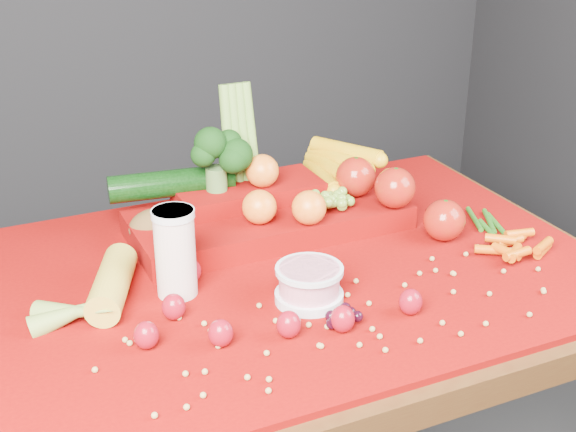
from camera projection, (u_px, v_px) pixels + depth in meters
name	position (u px, v px, depth m)	size (l,w,h in m)	color
table	(293.00, 318.00, 1.44)	(1.10, 0.80, 0.75)	#351A0C
red_cloth	(293.00, 269.00, 1.40)	(1.05, 0.75, 0.01)	#730603
milk_glass	(175.00, 250.00, 1.28)	(0.07, 0.07, 0.15)	beige
yogurt_bowl	(309.00, 283.00, 1.28)	(0.11, 0.11, 0.06)	silver
strawberry_scatter	(253.00, 310.00, 1.22)	(0.44, 0.28, 0.05)	maroon
dark_grape_cluster	(341.00, 316.00, 1.22)	(0.06, 0.05, 0.03)	black
soybean_scatter	(348.00, 319.00, 1.23)	(0.84, 0.24, 0.01)	#AD904A
corn_ear	(87.00, 303.00, 1.24)	(0.25, 0.26, 0.06)	gold
potato	(156.00, 227.00, 1.47)	(0.10, 0.07, 0.07)	#51381C
baby_carrot_pile	(508.00, 243.00, 1.44)	(0.17, 0.17, 0.03)	#C34F06
green_bean_pile	(486.00, 225.00, 1.54)	(0.14, 0.12, 0.01)	#1F5714
produce_mound	(281.00, 199.00, 1.52)	(0.60, 0.36, 0.27)	#730603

